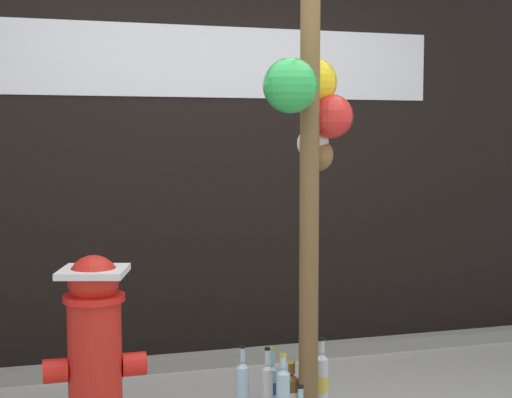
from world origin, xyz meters
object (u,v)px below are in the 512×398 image
at_px(bottle_4, 267,386).
at_px(bottle_2, 243,385).
at_px(bottle_1, 291,394).
at_px(memorial_post, 310,83).
at_px(bottle_6, 321,380).
at_px(bottle_3, 283,396).
at_px(fire_hydrant, 95,348).
at_px(bottle_5, 272,383).

bearing_deg(bottle_4, bottle_2, 162.07).
xyz_separation_m(bottle_1, bottle_2, (-0.21, 0.16, 0.02)).
distance_m(bottle_1, bottle_4, 0.15).
xyz_separation_m(memorial_post, bottle_6, (0.12, 0.12, -1.53)).
distance_m(memorial_post, bottle_3, 1.54).
height_order(memorial_post, bottle_6, memorial_post).
distance_m(bottle_4, bottle_6, 0.28).
distance_m(fire_hydrant, bottle_4, 0.97).
xyz_separation_m(bottle_4, bottle_6, (0.28, -0.05, 0.02)).
height_order(memorial_post, bottle_1, memorial_post).
bearing_deg(bottle_6, bottle_5, 145.85).
bearing_deg(fire_hydrant, bottle_1, 4.83).
relative_size(memorial_post, bottle_2, 8.27).
height_order(bottle_2, bottle_6, bottle_6).
height_order(bottle_1, bottle_3, bottle_3).
relative_size(fire_hydrant, bottle_2, 2.56).
bearing_deg(bottle_1, bottle_6, 21.78).
distance_m(bottle_3, bottle_5, 0.34).
bearing_deg(memorial_post, bottle_1, 149.31).
xyz_separation_m(bottle_2, bottle_5, (0.18, 0.06, -0.03)).
height_order(bottle_5, bottle_6, bottle_6).
xyz_separation_m(bottle_3, bottle_5, (0.05, 0.33, -0.05)).
bearing_deg(bottle_5, fire_hydrant, -161.91).
relative_size(fire_hydrant, bottle_4, 2.64).
xyz_separation_m(fire_hydrant, bottle_4, (0.89, 0.21, -0.33)).
bearing_deg(bottle_2, bottle_4, -17.93).
height_order(bottle_1, bottle_2, bottle_2).
relative_size(fire_hydrant, bottle_1, 2.99).
distance_m(fire_hydrant, bottle_2, 0.87).
height_order(bottle_4, bottle_5, bottle_4).
distance_m(bottle_4, bottle_5, 0.12).
bearing_deg(bottle_1, bottle_5, 98.17).
relative_size(memorial_post, fire_hydrant, 3.23).
height_order(fire_hydrant, bottle_3, fire_hydrant).
bearing_deg(bottle_5, memorial_post, -68.39).
bearing_deg(bottle_4, bottle_5, 61.15).
distance_m(memorial_post, bottle_5, 1.60).
bearing_deg(bottle_3, bottle_5, 81.82).
bearing_deg(bottle_6, bottle_1, -158.22).
relative_size(bottle_1, bottle_6, 0.78).
height_order(bottle_3, bottle_5, bottle_3).
distance_m(fire_hydrant, bottle_1, 1.04).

